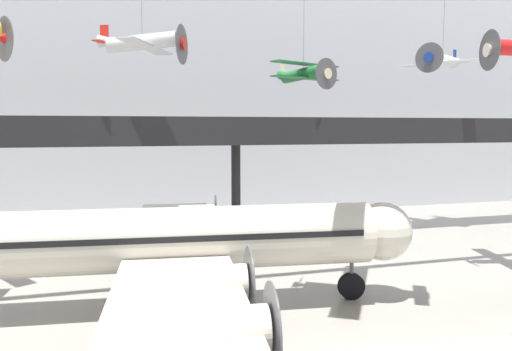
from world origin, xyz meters
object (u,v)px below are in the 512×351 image
at_px(suspended_plane_green_biplane, 304,73).
at_px(suspended_plane_white_twin, 442,60).
at_px(airliner_silver_main, 158,241).
at_px(suspended_plane_silver_racer, 143,43).

xyz_separation_m(suspended_plane_green_biplane, suspended_plane_white_twin, (12.03, -0.36, 1.37)).
xyz_separation_m(airliner_silver_main, suspended_plane_silver_racer, (0.17, 10.69, 10.50)).
height_order(suspended_plane_green_biplane, suspended_plane_white_twin, suspended_plane_white_twin).
xyz_separation_m(airliner_silver_main, suspended_plane_green_biplane, (12.33, 13.48, 9.22)).
relative_size(airliner_silver_main, suspended_plane_green_biplane, 2.66).
height_order(airliner_silver_main, suspended_plane_white_twin, suspended_plane_white_twin).
bearing_deg(airliner_silver_main, suspended_plane_silver_racer, 95.91).
relative_size(suspended_plane_green_biplane, suspended_plane_white_twin, 1.16).
height_order(airliner_silver_main, suspended_plane_green_biplane, suspended_plane_green_biplane).
xyz_separation_m(suspended_plane_silver_racer, suspended_plane_white_twin, (24.20, 2.43, 0.09)).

